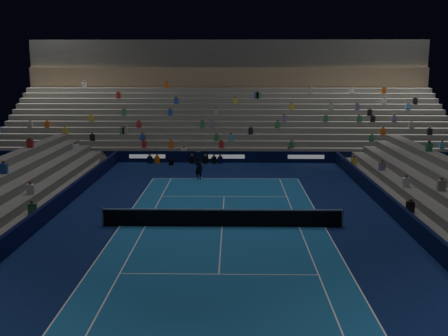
% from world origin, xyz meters
% --- Properties ---
extents(ground, '(90.00, 90.00, 0.00)m').
position_xyz_m(ground, '(0.00, 0.00, 0.00)').
color(ground, '#0C1949').
rests_on(ground, ground).
extents(court_surface, '(10.97, 23.77, 0.01)m').
position_xyz_m(court_surface, '(0.00, 0.00, 0.01)').
color(court_surface, '#1A5892').
rests_on(court_surface, ground).
extents(sponsor_barrier_far, '(44.00, 0.25, 1.00)m').
position_xyz_m(sponsor_barrier_far, '(0.00, 18.50, 0.50)').
color(sponsor_barrier_far, black).
rests_on(sponsor_barrier_far, ground).
extents(sponsor_barrier_east, '(0.25, 37.00, 1.00)m').
position_xyz_m(sponsor_barrier_east, '(9.70, 0.00, 0.50)').
color(sponsor_barrier_east, '#080F32').
rests_on(sponsor_barrier_east, ground).
extents(sponsor_barrier_west, '(0.25, 37.00, 1.00)m').
position_xyz_m(sponsor_barrier_west, '(-9.70, 0.00, 0.50)').
color(sponsor_barrier_west, '#080B32').
rests_on(sponsor_barrier_west, ground).
extents(grandstand_main, '(44.00, 15.20, 11.20)m').
position_xyz_m(grandstand_main, '(0.00, 27.90, 3.38)').
color(grandstand_main, slate).
rests_on(grandstand_main, ground).
extents(tennis_net, '(12.90, 0.10, 1.10)m').
position_xyz_m(tennis_net, '(0.00, 0.00, 0.50)').
color(tennis_net, '#B2B2B7').
rests_on(tennis_net, ground).
extents(tennis_player, '(0.75, 0.64, 1.73)m').
position_xyz_m(tennis_player, '(-2.01, 11.67, 0.86)').
color(tennis_player, black).
rests_on(tennis_player, ground).
extents(broadcast_camera, '(0.41, 0.83, 0.51)m').
position_xyz_m(broadcast_camera, '(-4.75, 17.26, 0.27)').
color(broadcast_camera, black).
rests_on(broadcast_camera, ground).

